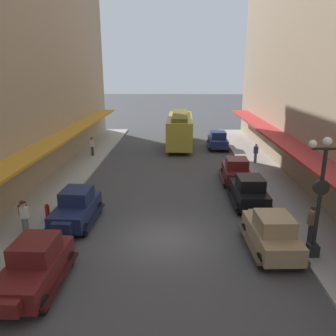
{
  "coord_description": "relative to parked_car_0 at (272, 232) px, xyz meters",
  "views": [
    {
      "loc": [
        0.56,
        -14.52,
        7.81
      ],
      "look_at": [
        0.0,
        6.0,
        1.8
      ],
      "focal_mm": 35.97,
      "sensor_mm": 36.0,
      "label": 1
    }
  ],
  "objects": [
    {
      "name": "ground_plane",
      "position": [
        -4.76,
        1.01,
        -0.94
      ],
      "size": [
        200.0,
        200.0,
        0.0
      ],
      "primitive_type": "plane",
      "color": "#424244"
    },
    {
      "name": "parked_car_2",
      "position": [
        0.03,
        9.57,
        0.0
      ],
      "size": [
        2.28,
        4.31,
        1.84
      ],
      "color": "#591919",
      "rests_on": "ground"
    },
    {
      "name": "sidewalk_left",
      "position": [
        -12.26,
        1.01,
        -0.87
      ],
      "size": [
        3.0,
        60.0,
        0.15
      ],
      "primitive_type": "cube",
      "color": "#A8A59E",
      "rests_on": "ground"
    },
    {
      "name": "parked_car_3",
      "position": [
        -9.39,
        -2.82,
        0.0
      ],
      "size": [
        2.19,
        4.28,
        1.84
      ],
      "color": "#591919",
      "rests_on": "ground"
    },
    {
      "name": "streetcar",
      "position": [
        -3.9,
        21.63,
        0.96
      ],
      "size": [
        2.7,
        9.65,
        3.46
      ],
      "color": "gold",
      "rests_on": "ground"
    },
    {
      "name": "parked_car_0",
      "position": [
        0.0,
        0.0,
        0.0
      ],
      "size": [
        2.3,
        4.32,
        1.84
      ],
      "color": "#997F5B",
      "rests_on": "ground"
    },
    {
      "name": "pedestrian_1",
      "position": [
        -11.45,
        1.05,
        0.07
      ],
      "size": [
        0.36,
        0.28,
        1.67
      ],
      "color": "slate",
      "rests_on": "sidewalk_left"
    },
    {
      "name": "lamp_post_with_clock",
      "position": [
        1.64,
        -0.54,
        2.04
      ],
      "size": [
        1.42,
        0.44,
        5.16
      ],
      "color": "black",
      "rests_on": "sidewalk_right"
    },
    {
      "name": "fire_hydrant",
      "position": [
        -11.11,
        2.9,
        -0.38
      ],
      "size": [
        0.24,
        0.24,
        0.82
      ],
      "color": "#B21E19",
      "rests_on": "sidewalk_left"
    },
    {
      "name": "parked_car_5",
      "position": [
        0.09,
        5.35,
        0.0
      ],
      "size": [
        2.19,
        4.28,
        1.84
      ],
      "color": "black",
      "rests_on": "ground"
    },
    {
      "name": "sidewalk_right",
      "position": [
        2.74,
        1.01,
        -0.87
      ],
      "size": [
        3.0,
        60.0,
        0.15
      ],
      "primitive_type": "cube",
      "color": "#A8A59E",
      "rests_on": "ground"
    },
    {
      "name": "parked_car_4",
      "position": [
        -0.04,
        20.33,
        0.0
      ],
      "size": [
        2.16,
        4.27,
        1.84
      ],
      "color": "#19234C",
      "rests_on": "ground"
    },
    {
      "name": "pedestrian_2",
      "position": [
        2.5,
        14.45,
        0.05
      ],
      "size": [
        0.36,
        0.24,
        1.64
      ],
      "color": "slate",
      "rests_on": "sidewalk_right"
    },
    {
      "name": "parked_car_1",
      "position": [
        -9.43,
        2.61,
        0.0
      ],
      "size": [
        2.25,
        4.3,
        1.84
      ],
      "color": "#19234C",
      "rests_on": "ground"
    },
    {
      "name": "pedestrian_3",
      "position": [
        -11.67,
        1.38,
        0.05
      ],
      "size": [
        0.36,
        0.24,
        1.64
      ],
      "color": "slate",
      "rests_on": "sidewalk_left"
    },
    {
      "name": "pedestrian_4",
      "position": [
        -12.02,
        16.59,
        0.07
      ],
      "size": [
        0.36,
        0.28,
        1.67
      ],
      "color": "#2D2D33",
      "rests_on": "sidewalk_left"
    },
    {
      "name": "pedestrian_0",
      "position": [
        2.0,
        0.7,
        0.07
      ],
      "size": [
        0.36,
        0.28,
        1.67
      ],
      "color": "#2D2D33",
      "rests_on": "sidewalk_right"
    }
  ]
}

